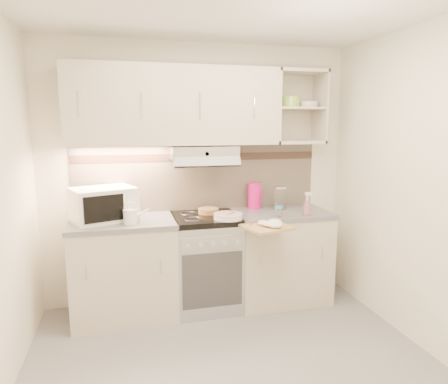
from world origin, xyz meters
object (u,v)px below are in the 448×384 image
at_px(pink_pitcher, 255,196).
at_px(cutting_board, 267,227).
at_px(electric_range, 206,262).
at_px(spray_bottle, 307,206).
at_px(microwave, 103,204).
at_px(glass_jar, 280,198).
at_px(plate_stack, 228,216).
at_px(watering_can, 131,216).

xyz_separation_m(pink_pitcher, cutting_board, (-0.10, -0.62, -0.16)).
relative_size(electric_range, cutting_board, 2.41).
xyz_separation_m(pink_pitcher, spray_bottle, (0.37, -0.41, -0.04)).
height_order(electric_range, spray_bottle, spray_bottle).
bearing_deg(microwave, glass_jar, -18.81).
xyz_separation_m(plate_stack, spray_bottle, (0.75, -0.04, 0.07)).
height_order(watering_can, glass_jar, glass_jar).
xyz_separation_m(plate_stack, glass_jar, (0.60, 0.26, 0.09)).
bearing_deg(electric_range, glass_jar, 5.75).
relative_size(plate_stack, glass_jar, 1.10).
xyz_separation_m(watering_can, glass_jar, (1.45, 0.22, 0.05)).
height_order(microwave, spray_bottle, microwave).
bearing_deg(pink_pitcher, plate_stack, -144.86).
bearing_deg(microwave, electric_range, -22.55).
distance_m(spray_bottle, cutting_board, 0.53).
bearing_deg(spray_bottle, cutting_board, -160.54).
bearing_deg(cutting_board, microwave, 146.61).
height_order(pink_pitcher, cutting_board, pink_pitcher).
bearing_deg(microwave, pink_pitcher, -14.04).
distance_m(watering_can, pink_pitcher, 1.27).
relative_size(microwave, glass_jar, 2.62).
xyz_separation_m(electric_range, plate_stack, (0.17, -0.18, 0.47)).
bearing_deg(glass_jar, spray_bottle, -64.02).
bearing_deg(cutting_board, spray_bottle, 9.30).
height_order(electric_range, cutting_board, electric_range).
relative_size(pink_pitcher, spray_bottle, 1.11).
xyz_separation_m(electric_range, glass_jar, (0.77, 0.08, 0.57)).
relative_size(electric_range, spray_bottle, 3.87).
bearing_deg(electric_range, watering_can, -168.31).
relative_size(electric_range, pink_pitcher, 3.49).
relative_size(electric_range, watering_can, 3.96).
xyz_separation_m(microwave, spray_bottle, (1.83, -0.26, -0.06)).
xyz_separation_m(microwave, glass_jar, (1.68, 0.04, -0.03)).
bearing_deg(pink_pitcher, watering_can, -174.48).
distance_m(pink_pitcher, glass_jar, 0.26).
distance_m(microwave, spray_bottle, 1.84).
height_order(watering_can, spray_bottle, spray_bottle).
relative_size(plate_stack, spray_bottle, 1.12).
height_order(glass_jar, cutting_board, glass_jar).
bearing_deg(plate_stack, electric_range, 133.36).
bearing_deg(pink_pitcher, electric_range, -170.19).
distance_m(watering_can, spray_bottle, 1.60).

